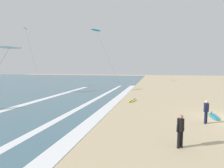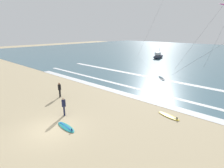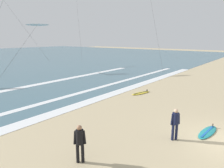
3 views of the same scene
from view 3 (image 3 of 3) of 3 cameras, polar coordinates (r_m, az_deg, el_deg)
The scene contains 9 objects.
ground_plane at distance 11.80m, azimuth 28.26°, elevation -13.73°, with size 160.00×160.00×0.00m, color tan.
wave_foam_shoreline at distance 17.52m, azimuth -3.13°, elevation -3.77°, with size 40.86×1.08×0.01m, color white.
wave_foam_mid_break at distance 18.44m, azimuth -11.66°, elevation -3.18°, with size 41.87×0.60×0.01m, color white.
wave_foam_outer_break at distance 22.28m, azimuth -26.80°, elevation -1.58°, with size 38.35×0.89×0.01m, color white.
surfer_left_near at distance 8.65m, azimuth -8.77°, elevation -14.93°, with size 0.41×0.44×1.60m.
surfer_background_far at distance 10.72m, azimuth 16.84°, elevation -9.74°, with size 0.46×0.37×1.60m.
surfboard_left_pile at distance 12.42m, azimuth 24.54°, elevation -11.80°, with size 2.14×0.75×0.25m.
surfboard_near_water at distance 19.06m, azimuth 7.86°, elevation -2.43°, with size 2.18×1.06×0.25m.
kite_white_mid_center at distance 32.16m, azimuth -19.66°, elevation 14.90°, with size 9.35×4.82×6.91m.
Camera 3 is at (-10.62, -1.45, 4.92)m, focal length 33.61 mm.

